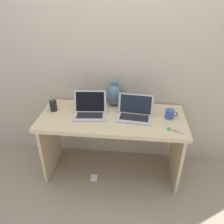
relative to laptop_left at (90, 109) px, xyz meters
name	(u,v)px	position (x,y,z in m)	size (l,w,h in m)	color
ground_plane	(112,170)	(0.22, -0.02, -0.78)	(6.00, 6.00, 0.00)	gray
back_wall	(116,57)	(0.22, 0.33, 0.42)	(4.40, 0.04, 2.40)	#BCAD99
desk	(112,129)	(0.22, -0.02, -0.22)	(1.43, 0.62, 0.72)	#D1B78C
laptop_left	(90,109)	(0.00, 0.00, 0.00)	(0.33, 0.25, 0.23)	#B2B2B7
laptop_right	(135,112)	(0.44, 0.00, -0.01)	(0.36, 0.25, 0.21)	#B2B2B7
green_vase	(114,95)	(0.22, 0.23, 0.06)	(0.17, 0.17, 0.27)	slate
coffee_mug	(170,114)	(0.78, 0.01, -0.02)	(0.12, 0.08, 0.09)	#335199
pen_cup	(53,105)	(-0.38, 0.04, 0.00)	(0.07, 0.07, 0.19)	black
scissors	(172,130)	(0.77, -0.20, -0.06)	(0.14, 0.10, 0.01)	#B7B7BC
power_brick	(94,178)	(0.04, -0.17, -0.76)	(0.07, 0.07, 0.03)	white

